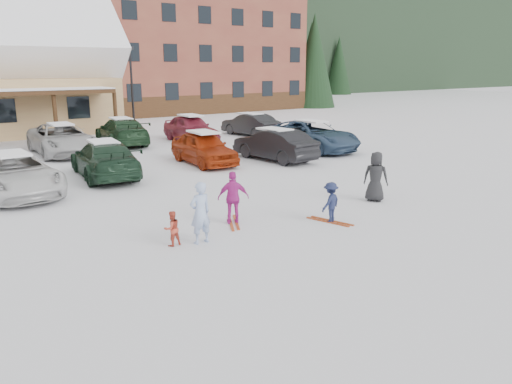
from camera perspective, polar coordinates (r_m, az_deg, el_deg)
ground at (r=13.06m, az=1.47°, el=-5.33°), size 160.00×160.00×0.00m
alpine_hotel at (r=52.69m, az=-11.58°, el=18.55°), size 31.48×14.01×21.48m
lamp_post at (r=36.96m, az=-14.03°, el=12.05°), size 0.50×0.25×5.71m
conifer_1 at (r=56.15m, az=6.66°, el=16.02°), size 4.84×4.84×11.22m
conifer_3 at (r=55.48m, az=-22.09°, el=13.95°), size 3.96×3.96×9.18m
conifer_4 at (r=69.54m, az=1.21°, el=15.96°), size 5.06×5.06×11.73m
adult_skier at (r=12.56m, az=-6.39°, el=-2.38°), size 0.60×0.41×1.59m
toddler_red at (r=12.58m, az=-9.58°, el=-4.13°), size 0.45×0.36×0.90m
child_navy at (r=14.40m, az=8.51°, el=-1.17°), size 0.85×0.63×1.17m
skis_child_navy at (r=14.56m, az=8.43°, el=-3.34°), size 0.58×1.40×0.03m
child_magenta at (r=14.09m, az=-2.61°, el=-0.65°), size 0.95×0.74×1.51m
skis_child_magenta at (r=14.30m, az=-2.58°, el=-3.52°), size 0.83×1.33×0.03m
bystander_dark at (r=16.89m, az=13.52°, el=1.72°), size 0.88×0.97×1.66m
parked_car_2 at (r=19.23m, az=-25.97°, el=1.86°), size 2.69×5.38×1.46m
parked_car_3 at (r=20.95m, az=-16.92°, el=3.59°), size 2.62×5.25×1.46m
parked_car_4 at (r=23.00m, az=-5.99°, el=5.04°), size 2.00×4.44×1.48m
parked_car_5 at (r=23.82m, az=2.13°, el=5.43°), size 1.99×4.65×1.49m
parked_car_6 at (r=26.80m, az=6.31°, el=6.42°), size 2.96×5.80×1.57m
parked_car_10 at (r=27.26m, az=-21.30°, el=5.66°), size 2.72×5.65×1.55m
parked_car_11 at (r=29.52m, az=-15.10°, el=6.68°), size 2.65×5.42×1.52m
parked_car_12 at (r=30.06m, az=-7.46°, el=7.22°), size 1.93×4.62×1.56m
parked_car_13 at (r=32.48m, az=-0.68°, el=7.72°), size 1.97×4.44×1.42m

